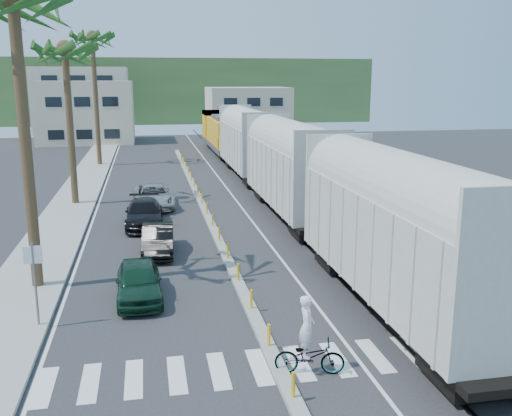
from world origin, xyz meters
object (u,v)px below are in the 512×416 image
(car_second, at_px, (158,240))
(car_lead, at_px, (139,281))
(cyclist, at_px, (309,349))
(street_sign, at_px, (34,273))

(car_second, bearing_deg, car_lead, -95.88)
(car_lead, bearing_deg, cyclist, -56.19)
(car_second, bearing_deg, street_sign, -115.43)
(car_lead, xyz_separation_m, cyclist, (4.79, -6.71, 0.03))
(car_lead, height_order, car_second, car_lead)
(car_second, xyz_separation_m, cyclist, (3.93, -12.47, 0.06))
(street_sign, distance_m, car_second, 8.98)
(street_sign, relative_size, car_lead, 0.71)
(street_sign, bearing_deg, car_lead, 32.05)
(street_sign, distance_m, car_lead, 4.11)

